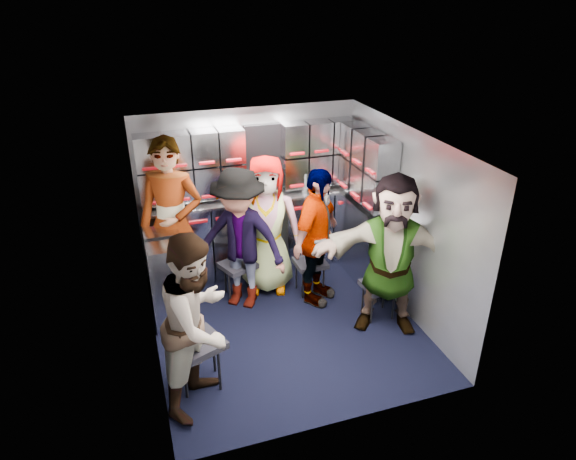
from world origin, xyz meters
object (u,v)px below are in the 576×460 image
object	(u,v)px
jump_seat_mid_right	(310,264)
jump_seat_near_right	(379,287)
jump_seat_center	(263,255)
jump_seat_near_left	(198,346)
attendant_arc_d	(316,238)
attendant_arc_c	(266,225)
attendant_arc_a	(198,322)
attendant_standing	(172,224)
attendant_arc_e	(391,255)
jump_seat_mid_left	(238,267)
attendant_arc_b	(240,240)

from	to	relation	value
jump_seat_mid_right	jump_seat_near_right	bearing A→B (deg)	-52.14
jump_seat_center	jump_seat_near_left	bearing A→B (deg)	-123.39
attendant_arc_d	attendant_arc_c	bearing A→B (deg)	92.94
jump_seat_mid_right	attendant_arc_a	xyz separation A→B (m)	(-1.54, -1.37, 0.46)
jump_seat_mid_right	attendant_arc_d	distance (m)	0.48
attendant_standing	attendant_arc_e	size ratio (longest dim) A/B	1.12
jump_seat_near_left	jump_seat_mid_left	xyz separation A→B (m)	(0.70, 1.39, -0.05)
jump_seat_center	attendant_arc_e	distance (m)	1.77
jump_seat_center	attendant_standing	world-z (taller)	attendant_standing
attendant_arc_a	jump_seat_mid_left	bearing A→B (deg)	14.12
jump_seat_mid_right	attendant_standing	size ratio (longest dim) A/B	0.22
jump_seat_mid_right	jump_seat_near_right	world-z (taller)	same
attendant_arc_b	attendant_arc_d	xyz separation A→B (m)	(0.85, -0.20, -0.02)
jump_seat_near_right	attendant_standing	distance (m)	2.43
jump_seat_near_left	attendant_standing	world-z (taller)	attendant_standing
attendant_standing	attendant_arc_b	size ratio (longest dim) A/B	1.19
attendant_arc_b	attendant_arc_a	bearing A→B (deg)	-80.17
jump_seat_mid_right	attendant_standing	world-z (taller)	attendant_standing
jump_seat_near_left	jump_seat_near_right	size ratio (longest dim) A/B	1.27
jump_seat_near_left	jump_seat_mid_right	bearing A→B (deg)	37.69
jump_seat_near_left	jump_seat_mid_right	size ratio (longest dim) A/B	1.27
jump_seat_center	attendant_arc_b	size ratio (longest dim) A/B	0.24
jump_seat_center	attendant_arc_d	distance (m)	0.91
attendant_arc_b	attendant_standing	bearing A→B (deg)	-167.61
attendant_arc_a	jump_seat_near_left	bearing A→B (deg)	38.07
jump_seat_near_left	attendant_arc_e	world-z (taller)	attendant_arc_e
jump_seat_center	jump_seat_mid_right	xyz separation A→B (m)	(0.46, -0.45, 0.02)
jump_seat_center	attendant_arc_a	world-z (taller)	attendant_arc_a
jump_seat_near_left	jump_seat_near_right	bearing A→B (deg)	12.75
attendant_standing	attendant_arc_e	bearing A→B (deg)	-6.59
jump_seat_center	attendant_arc_b	distance (m)	0.75
attendant_standing	jump_seat_near_right	bearing A→B (deg)	-2.78
attendant_arc_b	attendant_arc_c	xyz separation A→B (m)	(0.38, 0.25, 0.01)
jump_seat_center	attendant_arc_e	xyz separation A→B (m)	(1.02, -1.34, 0.53)
jump_seat_mid_left	attendant_standing	distance (m)	0.93
jump_seat_mid_right	attendant_arc_a	size ratio (longest dim) A/B	0.26
jump_seat_near_left	attendant_arc_d	world-z (taller)	attendant_arc_d
jump_seat_near_left	jump_seat_mid_left	bearing A→B (deg)	63.34
attendant_arc_a	attendant_arc_b	distance (m)	1.55
attendant_arc_d	attendant_arc_a	bearing A→B (deg)	174.55
attendant_arc_e	jump_seat_near_right	bearing A→B (deg)	115.95
attendant_arc_c	jump_seat_near_right	bearing A→B (deg)	-27.06
jump_seat_near_left	attendant_standing	size ratio (longest dim) A/B	0.27
jump_seat_mid_left	attendant_arc_a	bearing A→B (deg)	-113.96
jump_seat_mid_right	attendant_arc_d	bearing A→B (deg)	-90.00
jump_seat_center	attendant_arc_b	bearing A→B (deg)	-131.65
attendant_arc_b	attendant_arc_d	distance (m)	0.87
jump_seat_near_left	attendant_arc_b	world-z (taller)	attendant_arc_b
attendant_arc_d	attendant_arc_b	bearing A→B (deg)	123.88
jump_seat_mid_left	attendant_arc_b	size ratio (longest dim) A/B	0.28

